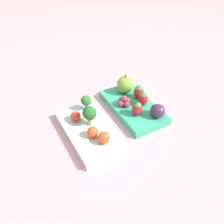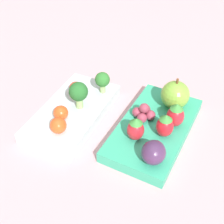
% 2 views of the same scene
% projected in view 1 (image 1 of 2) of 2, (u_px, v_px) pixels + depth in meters
% --- Properties ---
extents(ground_plane, '(4.00, 4.00, 0.00)m').
position_uv_depth(ground_plane, '(112.00, 121.00, 0.53)').
color(ground_plane, '#C6939E').
extents(bento_box_savoury, '(0.21, 0.12, 0.02)m').
position_uv_depth(bento_box_savoury, '(89.00, 131.00, 0.49)').
color(bento_box_savoury, silver).
rests_on(bento_box_savoury, ground_plane).
extents(bento_box_fruit, '(0.22, 0.14, 0.02)m').
position_uv_depth(bento_box_fruit, '(132.00, 107.00, 0.57)').
color(bento_box_fruit, '#33A87F').
rests_on(bento_box_fruit, ground_plane).
extents(broccoli_floret_0, '(0.03, 0.03, 0.05)m').
position_uv_depth(broccoli_floret_0, '(89.00, 114.00, 0.48)').
color(broccoli_floret_0, '#93B770').
rests_on(broccoli_floret_0, bento_box_savoury).
extents(broccoli_floret_1, '(0.03, 0.03, 0.04)m').
position_uv_depth(broccoli_floret_1, '(86.00, 101.00, 0.52)').
color(broccoli_floret_1, '#93B770').
rests_on(broccoli_floret_1, bento_box_savoury).
extents(cherry_tomato_0, '(0.03, 0.03, 0.03)m').
position_uv_depth(cherry_tomato_0, '(93.00, 132.00, 0.46)').
color(cherry_tomato_0, '#DB4C1E').
rests_on(cherry_tomato_0, bento_box_savoury).
extents(cherry_tomato_1, '(0.03, 0.03, 0.03)m').
position_uv_depth(cherry_tomato_1, '(76.00, 116.00, 0.50)').
color(cherry_tomato_1, red).
rests_on(cherry_tomato_1, bento_box_savoury).
extents(cherry_tomato_2, '(0.03, 0.03, 0.03)m').
position_uv_depth(cherry_tomato_2, '(104.00, 138.00, 0.44)').
color(cherry_tomato_2, '#DB4C1E').
rests_on(cherry_tomato_2, bento_box_savoury).
extents(apple, '(0.05, 0.05, 0.06)m').
position_uv_depth(apple, '(125.00, 85.00, 0.59)').
color(apple, '#70A838').
rests_on(apple, bento_box_fruit).
extents(strawberry_0, '(0.03, 0.03, 0.05)m').
position_uv_depth(strawberry_0, '(139.00, 92.00, 0.57)').
color(strawberry_0, red).
rests_on(strawberry_0, bento_box_fruit).
extents(strawberry_1, '(0.03, 0.03, 0.04)m').
position_uv_depth(strawberry_1, '(137.00, 108.00, 0.51)').
color(strawberry_1, red).
rests_on(strawberry_1, bento_box_fruit).
extents(strawberry_2, '(0.03, 0.03, 0.04)m').
position_uv_depth(strawberry_2, '(143.00, 98.00, 0.54)').
color(strawberry_2, red).
rests_on(strawberry_2, bento_box_fruit).
extents(plum, '(0.04, 0.04, 0.04)m').
position_uv_depth(plum, '(158.00, 111.00, 0.51)').
color(plum, '#42284C').
rests_on(plum, bento_box_fruit).
extents(grape_cluster, '(0.04, 0.04, 0.03)m').
position_uv_depth(grape_cluster, '(124.00, 102.00, 0.55)').
color(grape_cluster, '#93384C').
rests_on(grape_cluster, bento_box_fruit).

